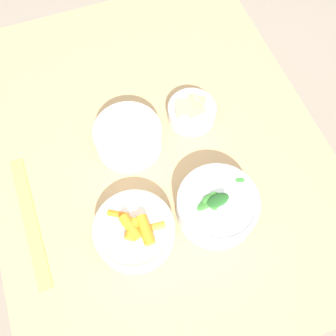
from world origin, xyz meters
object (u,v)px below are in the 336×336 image
object	(u,v)px
bowl_carrots	(134,231)
bowl_beans_hotdog	(128,137)
ruler	(30,220)
bowl_greens	(217,206)
bowl_cookies	(192,111)

from	to	relation	value
bowl_carrots	bowl_beans_hotdog	size ratio (longest dim) A/B	1.07
bowl_beans_hotdog	ruler	size ratio (longest dim) A/B	0.51
bowl_greens	ruler	xyz separation A→B (m)	(0.12, 0.38, -0.04)
bowl_carrots	bowl_greens	distance (m)	0.18
bowl_carrots	bowl_beans_hotdog	bearing A→B (deg)	-14.21
bowl_greens	bowl_beans_hotdog	xyz separation A→B (m)	(0.22, 0.12, -0.01)
bowl_beans_hotdog	bowl_greens	bearing A→B (deg)	-151.00
bowl_beans_hotdog	ruler	bearing A→B (deg)	112.59
bowl_greens	bowl_cookies	size ratio (longest dim) A/B	1.46
bowl_greens	bowl_cookies	world-z (taller)	bowl_greens
bowl_carrots	bowl_beans_hotdog	xyz separation A→B (m)	(0.21, -0.05, 0.00)
bowl_beans_hotdog	bowl_cookies	world-z (taller)	bowl_beans_hotdog
ruler	bowl_carrots	bearing A→B (deg)	-117.66
bowl_cookies	ruler	distance (m)	0.44
bowl_beans_hotdog	bowl_cookies	distance (m)	0.16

